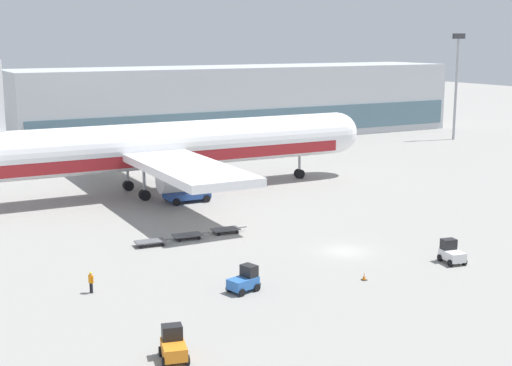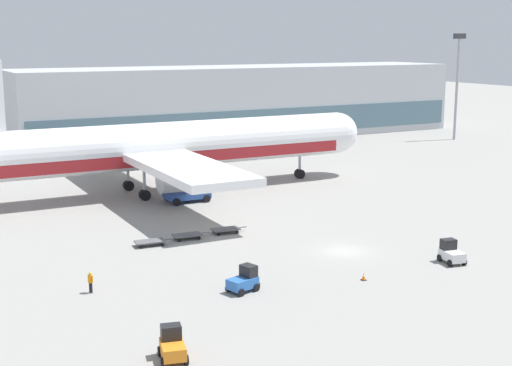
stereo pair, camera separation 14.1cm
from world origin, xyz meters
name	(u,v)px [view 1 (the left image)]	position (x,y,z in m)	size (l,w,h in m)	color
ground_plane	(344,251)	(0.00, 0.00, 0.00)	(400.00, 400.00, 0.00)	gray
terminal_building	(242,102)	(28.16, 74.78, 6.99)	(90.00, 18.20, 14.00)	#B2B7BC
light_mast	(457,78)	(62.66, 51.54, 11.95)	(2.80, 0.50, 20.33)	#9EA0A5
airplane_main	(160,147)	(-5.56, 32.20, 5.84)	(58.06, 48.08, 17.00)	white
scissor_lift_loader	(187,185)	(-4.72, 25.95, 2.00)	(5.23, 3.41, 5.21)	#284C99
baggage_tug_foreground	(245,280)	(-13.00, -5.03, 0.88)	(2.73, 2.18, 2.00)	#2D66B7
baggage_tug_mid	(173,345)	(-22.40, -13.60, 0.88)	(2.12, 2.71, 2.00)	orange
baggage_tug_far	(451,253)	(6.25, -7.24, 0.88)	(2.00, 2.65, 2.00)	silver
baggage_dolly_lead	(150,242)	(-15.14, 10.23, 0.39)	(3.75, 1.74, 0.48)	#56565B
baggage_dolly_second	(187,235)	(-11.14, 10.68, 0.39)	(3.75, 1.74, 0.48)	#56565B
baggage_dolly_third	(226,229)	(-6.87, 10.85, 0.39)	(3.75, 1.74, 0.48)	#56565B
ground_crew_near	(91,281)	(-23.62, 0.24, 1.00)	(0.34, 0.53, 1.70)	black
traffic_cone_near	(364,277)	(-3.28, -7.39, 0.30)	(0.40, 0.40, 0.62)	black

